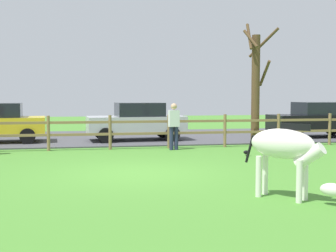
{
  "coord_description": "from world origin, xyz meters",
  "views": [
    {
      "loc": [
        -1.34,
        -11.12,
        1.94
      ],
      "look_at": [
        1.01,
        1.46,
        1.06
      ],
      "focal_mm": 48.64,
      "sensor_mm": 36.0,
      "label": 1
    }
  ],
  "objects_px": {
    "zebra": "(286,150)",
    "crow_on_grass": "(247,152)",
    "parked_car_black": "(316,119)",
    "visitor_left_of_tree": "(174,124)",
    "parked_car_silver": "(137,121)",
    "bare_tree": "(256,85)"
  },
  "relations": [
    {
      "from": "zebra",
      "to": "crow_on_grass",
      "type": "relative_size",
      "value": 7.27
    },
    {
      "from": "crow_on_grass",
      "to": "visitor_left_of_tree",
      "type": "distance_m",
      "value": 2.91
    },
    {
      "from": "zebra",
      "to": "visitor_left_of_tree",
      "type": "xyz_separation_m",
      "value": [
        -0.57,
        7.79,
        -0.02
      ]
    },
    {
      "from": "crow_on_grass",
      "to": "bare_tree",
      "type": "bearing_deg",
      "value": 63.73
    },
    {
      "from": "crow_on_grass",
      "to": "visitor_left_of_tree",
      "type": "height_order",
      "value": "visitor_left_of_tree"
    },
    {
      "from": "crow_on_grass",
      "to": "parked_car_silver",
      "type": "bearing_deg",
      "value": 119.24
    },
    {
      "from": "zebra",
      "to": "parked_car_silver",
      "type": "distance_m",
      "value": 11.06
    },
    {
      "from": "bare_tree",
      "to": "parked_car_black",
      "type": "relative_size",
      "value": 1.15
    },
    {
      "from": "bare_tree",
      "to": "visitor_left_of_tree",
      "type": "relative_size",
      "value": 2.83
    },
    {
      "from": "zebra",
      "to": "visitor_left_of_tree",
      "type": "relative_size",
      "value": 0.95
    },
    {
      "from": "zebra",
      "to": "crow_on_grass",
      "type": "distance_m",
      "value": 6.0
    },
    {
      "from": "crow_on_grass",
      "to": "parked_car_black",
      "type": "relative_size",
      "value": 0.05
    },
    {
      "from": "parked_car_black",
      "to": "visitor_left_of_tree",
      "type": "bearing_deg",
      "value": -156.41
    },
    {
      "from": "zebra",
      "to": "parked_car_silver",
      "type": "height_order",
      "value": "parked_car_silver"
    },
    {
      "from": "bare_tree",
      "to": "visitor_left_of_tree",
      "type": "xyz_separation_m",
      "value": [
        -3.32,
        -0.77,
        -1.38
      ]
    },
    {
      "from": "bare_tree",
      "to": "parked_car_silver",
      "type": "bearing_deg",
      "value": 150.73
    },
    {
      "from": "bare_tree",
      "to": "parked_car_silver",
      "type": "relative_size",
      "value": 1.13
    },
    {
      "from": "bare_tree",
      "to": "zebra",
      "type": "bearing_deg",
      "value": -107.83
    },
    {
      "from": "crow_on_grass",
      "to": "parked_car_black",
      "type": "height_order",
      "value": "parked_car_black"
    },
    {
      "from": "bare_tree",
      "to": "crow_on_grass",
      "type": "relative_size",
      "value": 21.57
    },
    {
      "from": "parked_car_silver",
      "to": "visitor_left_of_tree",
      "type": "distance_m",
      "value": 3.29
    },
    {
      "from": "crow_on_grass",
      "to": "parked_car_silver",
      "type": "xyz_separation_m",
      "value": [
        -2.89,
        5.17,
        0.72
      ]
    }
  ]
}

